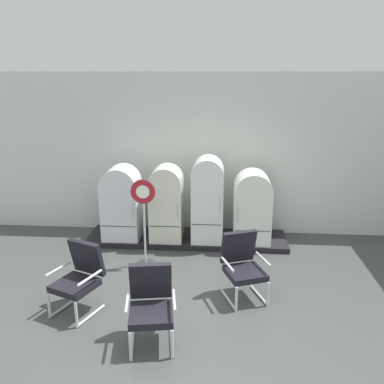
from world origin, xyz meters
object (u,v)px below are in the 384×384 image
refrigerator_2 (208,197)px  armchair_center (151,302)px  refrigerator_1 (166,201)px  sign_stand (144,226)px  refrigerator_0 (121,201)px  refrigerator_3 (252,205)px  armchair_right (243,263)px  armchair_left (79,275)px

refrigerator_2 → armchair_center: size_ratio=1.64×
refrigerator_1 → sign_stand: refrigerator_1 is taller
refrigerator_0 → refrigerator_1: 0.87m
refrigerator_2 → refrigerator_3: refrigerator_2 is taller
refrigerator_0 → refrigerator_1: (0.87, -0.03, 0.03)m
refrigerator_1 → refrigerator_3: refrigerator_1 is taller
refrigerator_1 → armchair_right: 2.31m
refrigerator_2 → armchair_center: 3.07m
refrigerator_1 → armchair_right: (1.37, -1.83, -0.34)m
sign_stand → refrigerator_2: bearing=42.8°
armchair_right → sign_stand: (-1.62, 0.90, 0.18)m
refrigerator_3 → refrigerator_1: bearing=-178.5°
refrigerator_3 → armchair_left: bearing=-136.4°
refrigerator_3 → armchair_right: refrigerator_3 is taller
refrigerator_3 → refrigerator_2: bearing=-178.7°
armchair_right → armchair_center: same height
refrigerator_1 → sign_stand: (-0.25, -0.93, -0.16)m
armchair_left → armchair_right: bearing=13.1°
armchair_right → sign_stand: 1.86m
refrigerator_2 → armchair_left: 2.94m
refrigerator_1 → refrigerator_2: bearing=1.7°
refrigerator_1 → armchair_left: 2.54m
refrigerator_0 → sign_stand: bearing=-57.1°
armchair_left → armchair_center: same height
refrigerator_3 → sign_stand: sign_stand is taller
armchair_center → armchair_right: bearing=44.2°
armchair_left → armchair_center: 1.26m
refrigerator_0 → armchair_right: (2.24, -1.86, -0.32)m
armchair_center → sign_stand: 2.09m
refrigerator_1 → armchair_left: size_ratio=1.47×
refrigerator_2 → armchair_center: bearing=-100.9°
refrigerator_0 → armchair_right: bearing=-39.6°
refrigerator_1 → refrigerator_3: size_ratio=1.06×
refrigerator_0 → armchair_left: bearing=-90.5°
refrigerator_1 → armchair_center: size_ratio=1.47×
refrigerator_1 → sign_stand: bearing=-105.1°
refrigerator_1 → armchair_center: bearing=-86.0°
sign_stand → refrigerator_1: bearing=74.9°
refrigerator_1 → refrigerator_2: refrigerator_2 is taller
refrigerator_0 → armchair_right: size_ratio=1.44×
armchair_right → refrigerator_2: bearing=107.6°
refrigerator_1 → refrigerator_3: bearing=1.5°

